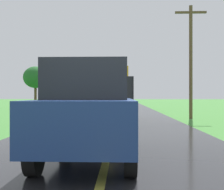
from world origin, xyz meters
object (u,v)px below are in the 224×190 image
utility_pole_roadside (191,58)px  banana_truck_near (107,94)px  roadside_tree_near_left (35,77)px  following_car (90,110)px  banana_truck_far (116,95)px

utility_pole_roadside → banana_truck_near: bearing=-150.9°
roadside_tree_near_left → following_car: (8.84, -24.64, -2.29)m
roadside_tree_near_left → following_car: size_ratio=1.11×
banana_truck_far → following_car: (-0.14, -20.40, -0.39)m
utility_pole_roadside → following_car: size_ratio=1.64×
banana_truck_near → banana_truck_far: (0.22, 12.07, -0.01)m
banana_truck_far → utility_pole_roadside: 10.67m
banana_truck_far → utility_pole_roadside: utility_pole_roadside is taller
roadside_tree_near_left → following_car: roadside_tree_near_left is taller
roadside_tree_near_left → utility_pole_roadside: bearing=-45.1°
banana_truck_far → banana_truck_near: bearing=-91.1°
banana_truck_far → roadside_tree_near_left: 10.11m
banana_truck_far → roadside_tree_near_left: bearing=154.7°
utility_pole_roadside → following_car: bearing=-113.3°
banana_truck_near → utility_pole_roadside: (4.82, 2.68, 2.15)m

